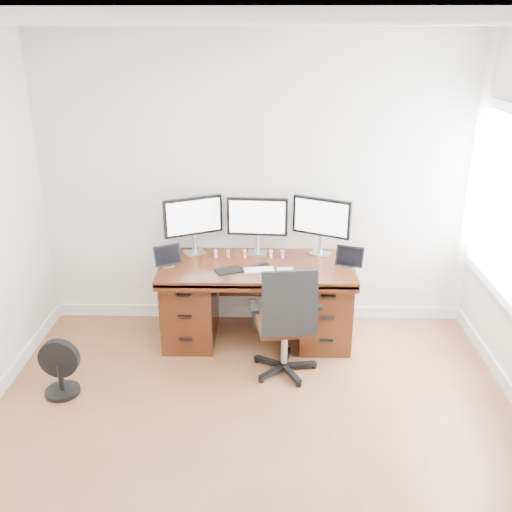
{
  "coord_description": "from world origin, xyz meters",
  "views": [
    {
      "loc": [
        0.09,
        -2.83,
        2.68
      ],
      "look_at": [
        0.0,
        1.5,
        0.95
      ],
      "focal_mm": 40.0,
      "sensor_mm": 36.0,
      "label": 1
    }
  ],
  "objects_px": {
    "floor_fan": "(60,369)",
    "keyboard": "(259,270)",
    "monitor_center": "(257,219)",
    "desk": "(257,298)",
    "office_chair": "(285,339)"
  },
  "relations": [
    {
      "from": "floor_fan",
      "to": "keyboard",
      "type": "xyz_separation_m",
      "value": [
        1.54,
        0.74,
        0.53
      ]
    },
    {
      "from": "monitor_center",
      "to": "keyboard",
      "type": "xyz_separation_m",
      "value": [
        0.02,
        -0.41,
        -0.33
      ]
    },
    {
      "from": "desk",
      "to": "keyboard",
      "type": "relative_size",
      "value": 6.61
    },
    {
      "from": "desk",
      "to": "monitor_center",
      "type": "bearing_deg",
      "value": 90.03
    },
    {
      "from": "keyboard",
      "to": "desk",
      "type": "bearing_deg",
      "value": 89.61
    },
    {
      "from": "keyboard",
      "to": "floor_fan",
      "type": "bearing_deg",
      "value": -162.7
    },
    {
      "from": "monitor_center",
      "to": "office_chair",
      "type": "bearing_deg",
      "value": -69.25
    },
    {
      "from": "floor_fan",
      "to": "monitor_center",
      "type": "height_order",
      "value": "monitor_center"
    },
    {
      "from": "desk",
      "to": "monitor_center",
      "type": "distance_m",
      "value": 0.72
    },
    {
      "from": "desk",
      "to": "monitor_center",
      "type": "xyz_separation_m",
      "value": [
        -0.0,
        0.24,
        0.68
      ]
    },
    {
      "from": "office_chair",
      "to": "keyboard",
      "type": "relative_size",
      "value": 3.84
    },
    {
      "from": "desk",
      "to": "office_chair",
      "type": "relative_size",
      "value": 1.72
    },
    {
      "from": "monitor_center",
      "to": "keyboard",
      "type": "distance_m",
      "value": 0.53
    },
    {
      "from": "desk",
      "to": "office_chair",
      "type": "distance_m",
      "value": 0.65
    },
    {
      "from": "desk",
      "to": "office_chair",
      "type": "height_order",
      "value": "office_chair"
    }
  ]
}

